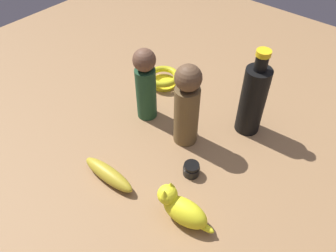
% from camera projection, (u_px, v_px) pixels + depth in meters
% --- Properties ---
extents(ground, '(2.00, 2.00, 0.00)m').
position_uv_depth(ground, '(168.00, 145.00, 0.94)').
color(ground, '#936D47').
extents(nail_polish_jar, '(0.04, 0.04, 0.04)m').
position_uv_depth(nail_polish_jar, '(191.00, 169.00, 0.86)').
color(nail_polish_jar, black).
rests_on(nail_polish_jar, ground).
extents(person_figure_adult, '(0.09, 0.09, 0.25)m').
position_uv_depth(person_figure_adult, '(187.00, 105.00, 0.87)').
color(person_figure_adult, brown).
rests_on(person_figure_adult, ground).
extents(person_figure_child, '(0.07, 0.07, 0.23)m').
position_uv_depth(person_figure_child, '(146.00, 84.00, 0.95)').
color(person_figure_child, '#20492C').
rests_on(person_figure_child, ground).
extents(banana, '(0.04, 0.17, 0.04)m').
position_uv_depth(banana, '(108.00, 174.00, 0.84)').
color(banana, gold).
rests_on(banana, ground).
extents(bottle_tall, '(0.07, 0.07, 0.27)m').
position_uv_depth(bottle_tall, '(253.00, 99.00, 0.91)').
color(bottle_tall, black).
rests_on(bottle_tall, ground).
extents(bowl, '(0.11, 0.11, 0.04)m').
position_uv_depth(bowl, '(163.00, 78.00, 1.13)').
color(bowl, yellow).
rests_on(bowl, ground).
extents(cat_figurine, '(0.07, 0.15, 0.09)m').
position_uv_depth(cat_figurine, '(182.00, 208.00, 0.75)').
color(cat_figurine, yellow).
rests_on(cat_figurine, ground).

